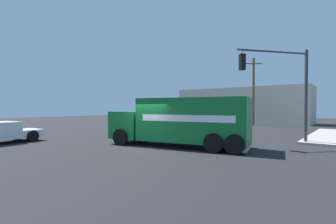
% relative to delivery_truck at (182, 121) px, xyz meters
% --- Properties ---
extents(ground_plane, '(100.00, 100.00, 0.00)m').
position_rel_delivery_truck_xyz_m(ground_plane, '(-1.39, -1.55, -1.49)').
color(ground_plane, black).
extents(delivery_truck, '(8.66, 4.34, 2.85)m').
position_rel_delivery_truck_xyz_m(delivery_truck, '(0.00, 0.00, 0.00)').
color(delivery_truck, '#146B2D').
rests_on(delivery_truck, ground).
extents(traffic_light_primary, '(3.20, 3.96, 5.83)m').
position_rel_delivery_truck_xyz_m(traffic_light_primary, '(4.63, 4.50, 2.53)').
color(traffic_light_primary, '#38383D').
rests_on(traffic_light_primary, sidewalk_corner_far).
extents(utility_pole, '(1.77, 1.50, 8.61)m').
position_rel_delivery_truck_xyz_m(utility_pole, '(-2.26, 19.58, 2.95)').
color(utility_pole, brown).
rests_on(utility_pole, ground).
extents(building_backdrop, '(19.37, 6.00, 5.22)m').
position_rel_delivery_truck_xyz_m(building_backdrop, '(-5.89, 25.07, 1.12)').
color(building_backdrop, beige).
rests_on(building_backdrop, ground).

